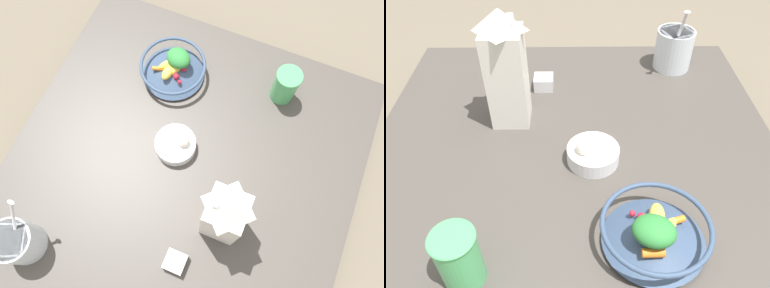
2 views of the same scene
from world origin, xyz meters
TOP-DOWN VIEW (x-y plane):
  - ground_plane at (0.00, 0.00)m, footprint 6.00×6.00m
  - countertop at (0.00, 0.00)m, footprint 0.99×0.99m
  - fruit_bowl at (-0.27, -0.15)m, footprint 0.21×0.21m
  - milk_carton at (0.11, 0.16)m, footprint 0.09×0.09m
  - yogurt_tub at (0.36, -0.30)m, footprint 0.15×0.11m
  - drinking_cup at (-0.34, 0.19)m, footprint 0.08×0.08m
  - spice_jar at (0.25, 0.09)m, footprint 0.05×0.05m
  - garlic_bowl at (-0.05, -0.04)m, footprint 0.12×0.12m

SIDE VIEW (x-z plane):
  - ground_plane at x=0.00m, z-range 0.00..0.00m
  - countertop at x=0.00m, z-range 0.00..0.05m
  - spice_jar at x=0.25m, z-range 0.05..0.08m
  - garlic_bowl at x=-0.05m, z-range 0.04..0.10m
  - fruit_bowl at x=-0.27m, z-range 0.04..0.13m
  - drinking_cup at x=-0.34m, z-range 0.05..0.17m
  - yogurt_tub at x=0.36m, z-range 0.01..0.23m
  - milk_carton at x=0.11m, z-range 0.05..0.35m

